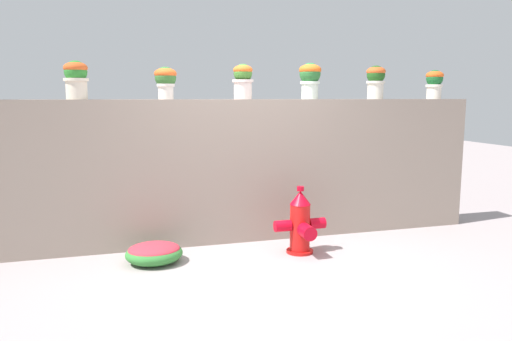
% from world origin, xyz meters
% --- Properties ---
extents(ground_plane, '(24.00, 24.00, 0.00)m').
position_xyz_m(ground_plane, '(0.00, 0.00, 0.00)').
color(ground_plane, '#A49797').
extents(stone_wall, '(6.13, 0.34, 1.71)m').
position_xyz_m(stone_wall, '(0.00, 0.98, 0.85)').
color(stone_wall, gray).
rests_on(stone_wall, ground).
extents(potted_plant_1, '(0.26, 0.26, 0.41)m').
position_xyz_m(potted_plant_1, '(-1.80, 0.95, 1.95)').
color(potted_plant_1, beige).
rests_on(potted_plant_1, stone_wall).
extents(potted_plant_2, '(0.25, 0.25, 0.36)m').
position_xyz_m(potted_plant_2, '(-0.85, 0.96, 1.93)').
color(potted_plant_2, silver).
rests_on(potted_plant_2, stone_wall).
extents(potted_plant_3, '(0.25, 0.25, 0.41)m').
position_xyz_m(potted_plant_3, '(0.06, 1.00, 1.94)').
color(potted_plant_3, silver).
rests_on(potted_plant_3, stone_wall).
extents(potted_plant_4, '(0.27, 0.27, 0.44)m').
position_xyz_m(potted_plant_4, '(0.90, 0.97, 1.98)').
color(potted_plant_4, silver).
rests_on(potted_plant_4, stone_wall).
extents(potted_plant_5, '(0.24, 0.24, 0.42)m').
position_xyz_m(potted_plant_5, '(1.81, 0.99, 1.96)').
color(potted_plant_5, silver).
rests_on(potted_plant_5, stone_wall).
extents(potted_plant_6, '(0.23, 0.23, 0.38)m').
position_xyz_m(potted_plant_6, '(2.67, 0.97, 1.93)').
color(potted_plant_6, silver).
rests_on(potted_plant_6, stone_wall).
extents(fire_hydrant, '(0.59, 0.46, 0.76)m').
position_xyz_m(fire_hydrant, '(0.52, 0.25, 0.33)').
color(fire_hydrant, red).
rests_on(fire_hydrant, ground).
extents(flower_bush_left, '(0.60, 0.54, 0.22)m').
position_xyz_m(flower_bush_left, '(-1.08, 0.38, 0.11)').
color(flower_bush_left, '#378439').
rests_on(flower_bush_left, ground).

